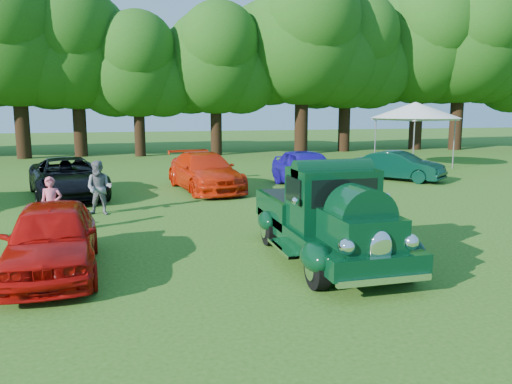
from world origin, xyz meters
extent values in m
plane|color=#274F12|center=(0.00, 0.00, 0.00)|extent=(120.00, 120.00, 0.00)
cylinder|color=black|center=(1.06, -1.94, 0.39)|extent=(0.23, 0.78, 0.78)
cylinder|color=black|center=(2.81, -1.94, 0.39)|extent=(0.23, 0.78, 0.78)
cylinder|color=black|center=(1.06, 1.07, 0.39)|extent=(0.23, 0.78, 0.78)
cylinder|color=black|center=(2.81, 1.07, 0.39)|extent=(0.23, 0.78, 0.78)
cube|color=black|center=(1.94, -0.35, 0.55)|extent=(1.82, 4.75, 0.36)
cube|color=black|center=(1.94, -1.78, 0.97)|extent=(1.16, 1.53, 0.65)
cube|color=black|center=(1.94, -0.49, 1.33)|extent=(1.65, 1.21, 1.27)
cube|color=black|center=(1.94, -1.07, 1.55)|extent=(1.37, 0.06, 0.55)
cube|color=black|center=(1.94, 1.09, 0.84)|extent=(1.82, 2.16, 0.61)
cube|color=black|center=(1.94, 1.09, 1.14)|extent=(1.56, 1.90, 0.05)
ellipsoid|color=black|center=(1.03, -1.94, 0.59)|extent=(0.52, 0.91, 0.52)
ellipsoid|color=black|center=(2.84, -1.94, 0.59)|extent=(0.52, 0.91, 0.52)
ellipsoid|color=black|center=(1.00, 1.07, 0.58)|extent=(0.40, 0.76, 0.44)
ellipsoid|color=black|center=(2.88, 1.07, 0.58)|extent=(0.40, 0.76, 0.44)
ellipsoid|color=white|center=(1.94, -2.57, 0.84)|extent=(0.43, 0.13, 0.63)
sphere|color=white|center=(1.34, -2.50, 0.91)|extent=(0.30, 0.30, 0.30)
sphere|color=white|center=(2.53, -2.50, 0.91)|extent=(0.30, 0.30, 0.30)
cube|color=white|center=(1.94, -2.73, 0.36)|extent=(1.71, 0.12, 0.12)
cube|color=white|center=(1.94, 2.18, 0.42)|extent=(1.71, 0.12, 0.12)
imported|color=#A20A06|center=(-3.57, 0.21, 0.70)|extent=(1.85, 4.17, 1.40)
imported|color=black|center=(-4.17, 9.03, 0.71)|extent=(3.39, 5.49, 1.42)
imported|color=red|center=(0.85, 9.32, 0.73)|extent=(2.78, 5.25, 1.45)
imported|color=#1B0D99|center=(4.92, 8.87, 0.77)|extent=(1.99, 4.59, 1.54)
imported|color=black|center=(9.62, 9.84, 0.64)|extent=(3.47, 3.87, 1.28)
imported|color=#CC5466|center=(-4.00, 3.50, 0.73)|extent=(0.54, 0.36, 1.47)
imported|color=slate|center=(-2.93, 5.58, 0.82)|extent=(0.94, 0.83, 1.64)
cube|color=silver|center=(12.91, 13.98, 2.60)|extent=(3.81, 3.81, 0.13)
cone|color=silver|center=(12.91, 13.98, 3.07)|extent=(5.58, 5.58, 0.85)
cylinder|color=slate|center=(11.83, 12.27, 1.27)|extent=(0.06, 0.06, 2.54)
cylinder|color=slate|center=(11.20, 15.06, 1.27)|extent=(0.06, 0.06, 2.54)
cylinder|color=slate|center=(14.62, 12.90, 1.27)|extent=(0.06, 0.06, 2.54)
cylinder|color=slate|center=(13.99, 15.69, 1.27)|extent=(0.06, 0.06, 2.54)
cylinder|color=black|center=(-8.35, 24.63, 2.22)|extent=(0.89, 0.89, 4.44)
sphere|color=#12400D|center=(-8.35, 24.63, 7.28)|extent=(8.12, 8.12, 8.12)
cylinder|color=black|center=(-4.95, 25.18, 2.11)|extent=(0.84, 0.84, 4.21)
sphere|color=#12400D|center=(-4.95, 25.18, 6.91)|extent=(7.70, 7.70, 7.70)
cylinder|color=black|center=(-1.13, 24.30, 1.77)|extent=(0.71, 0.71, 3.53)
sphere|color=#12400D|center=(-1.13, 24.30, 5.80)|extent=(6.46, 6.46, 6.46)
cylinder|color=black|center=(3.94, 23.89, 1.90)|extent=(0.76, 0.76, 3.81)
sphere|color=#12400D|center=(3.94, 23.89, 6.24)|extent=(6.96, 6.96, 6.96)
cylinder|color=black|center=(9.82, 23.20, 2.31)|extent=(0.92, 0.92, 4.62)
sphere|color=#12400D|center=(9.82, 23.20, 7.57)|extent=(8.44, 8.44, 8.44)
cylinder|color=black|center=(13.62, 24.41, 2.14)|extent=(0.86, 0.86, 4.28)
sphere|color=#12400D|center=(13.62, 24.41, 7.01)|extent=(7.82, 7.82, 7.82)
cylinder|color=black|center=(19.70, 24.58, 2.39)|extent=(0.96, 0.96, 4.79)
sphere|color=#12400D|center=(19.70, 24.58, 7.85)|extent=(8.75, 8.75, 8.75)
cylinder|color=black|center=(22.57, 23.60, 2.41)|extent=(0.96, 0.96, 4.82)
sphere|color=#12400D|center=(22.57, 23.60, 7.91)|extent=(8.82, 8.82, 8.82)
camera|label=1|loc=(-2.14, -9.84, 3.18)|focal=35.00mm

